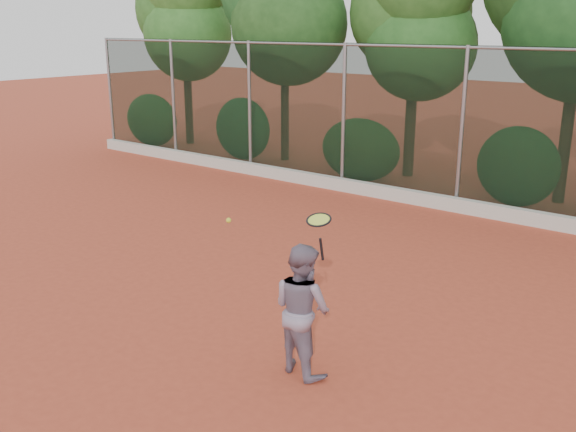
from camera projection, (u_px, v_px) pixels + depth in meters
The scene contains 7 objects.
ground at pixel (243, 319), 8.85m from camera, with size 80.00×80.00×0.00m, color #AF4229.
concrete_curb at pixel (453, 204), 13.95m from camera, with size 24.00×0.20×0.30m, color beige.
tennis_player at pixel (302, 309), 7.33m from camera, with size 0.76×0.59×1.56m, color gray.
chainlink_fence at pixel (462, 125), 13.60m from camera, with size 24.09×0.09×3.50m.
foliage_backdrop at pixel (484, 2), 14.68m from camera, with size 23.70×3.63×7.55m.
tennis_racket at pixel (319, 223), 6.84m from camera, with size 0.32×0.32×0.54m.
tennis_ball_in_flight at pixel (229, 220), 8.06m from camera, with size 0.07×0.07×0.07m.
Camera 1 is at (5.46, -5.97, 3.90)m, focal length 40.00 mm.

